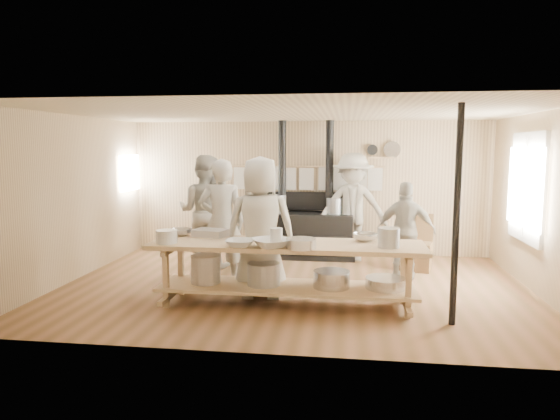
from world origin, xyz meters
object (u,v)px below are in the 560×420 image
Objects in this scene: cook_left at (205,211)px; cook_far_left at (222,222)px; chair at (418,254)px; cook_right at (406,231)px; roasting_pan at (210,233)px; prep_table at (285,267)px; cook_by_window at (353,207)px; stove at (305,230)px; cook_center at (261,228)px.

cook_far_left is at bearing 121.11° from cook_left.
cook_left is at bearing -161.06° from chair.
roasting_pan is (-2.84, -1.27, 0.12)m from cook_right.
cook_right reaches higher than prep_table.
cook_by_window reaches higher than cook_left.
cook_left reaches higher than roasting_pan.
prep_table is at bearing 126.39° from cook_far_left.
cook_far_left is 1.23× the size of cook_right.
stove is 2.70× the size of chair.
cook_right is (2.83, 0.69, -0.18)m from cook_far_left.
cook_left is at bearing -148.58° from stove.
cook_by_window is 1.46m from chair.
chair is at bearing -105.88° from cook_right.
stove reaches higher than cook_left.
cook_right is 1.51m from cook_by_window.
prep_table is 3.03m from cook_by_window.
chair is (0.28, 0.64, -0.50)m from cook_right.
cook_far_left is (-1.10, 0.92, 0.44)m from prep_table.
cook_center is (1.28, -1.67, 0.00)m from cook_left.
cook_right is 0.86m from chair.
cook_far_left is 0.59m from roasting_pan.
cook_by_window reaches higher than prep_table.
cook_by_window is at bearing 72.50° from prep_table.
roasting_pan is (-1.11, 0.33, 0.38)m from prep_table.
stove is 1.66× the size of cook_right.
cook_by_window is at bearing -158.71° from cook_left.
chair is (3.69, 0.25, -0.70)m from cook_left.
cook_far_left is 2.91m from cook_right.
cook_right is at bearing -54.18° from cook_by_window.
prep_table is 1.80× the size of cook_by_window.
cook_far_left is 2.78m from cook_by_window.
cook_by_window reaches higher than cook_far_left.
cook_left reaches higher than cook_far_left.
prep_table is 0.69m from cook_center.
cook_by_window is (1.29, 2.53, 0.01)m from cook_center.
stove is 1.30× the size of cook_by_window.
cook_right is 3.52× the size of roasting_pan.
prep_table is at bearing -16.54° from roasting_pan.
roasting_pan is at bearing -133.45° from chair.
prep_table is 3.74× the size of chair.
stove reaches higher than cook_far_left.
stove reaches higher than cook_by_window.
stove is 2.76m from cook_center.
stove is at bearing -145.69° from cook_left.
cook_left is (-0.58, 1.07, 0.02)m from cook_far_left.
cook_by_window is at bearing 51.42° from roasting_pan.
stove is 1.03m from cook_by_window.
cook_far_left is 0.97× the size of cook_center.
cook_by_window is 4.50× the size of roasting_pan.
stove reaches higher than prep_table.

